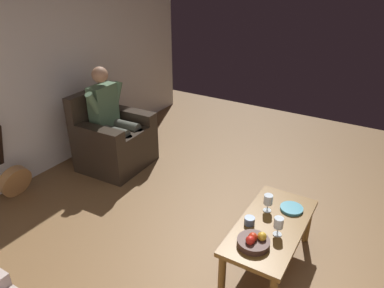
# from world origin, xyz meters

# --- Properties ---
(ground_plane) EXTENTS (7.09, 7.09, 0.00)m
(ground_plane) POSITION_xyz_m (0.00, 0.00, 0.00)
(ground_plane) COLOR brown
(wall_back) EXTENTS (5.67, 0.06, 2.54)m
(wall_back) POSITION_xyz_m (0.00, -2.99, 1.27)
(wall_back) COLOR silver
(wall_back) RESTS_ON ground
(armchair) EXTENTS (0.86, 0.78, 0.97)m
(armchair) POSITION_xyz_m (-0.54, -2.32, 0.34)
(armchair) COLOR #2C221A
(armchair) RESTS_ON ground
(person_seated) EXTENTS (0.63, 0.59, 1.28)m
(person_seated) POSITION_xyz_m (-0.54, -2.29, 0.68)
(person_seated) COLOR #4F6D4D
(person_seated) RESTS_ON ground
(coffee_table) EXTENTS (1.07, 0.52, 0.44)m
(coffee_table) POSITION_xyz_m (0.12, 0.03, 0.37)
(coffee_table) COLOR brown
(coffee_table) RESTS_ON ground
(guitar) EXTENTS (0.36, 0.33, 0.98)m
(guitar) POSITION_xyz_m (0.58, -2.79, 0.22)
(guitar) COLOR #AD7945
(guitar) RESTS_ON ground
(wine_glass_near) EXTENTS (0.07, 0.07, 0.16)m
(wine_glass_near) POSITION_xyz_m (0.22, 0.11, 0.54)
(wine_glass_near) COLOR silver
(wine_glass_near) RESTS_ON coffee_table
(wine_glass_far) EXTENTS (0.08, 0.08, 0.16)m
(wine_glass_far) POSITION_xyz_m (-0.03, -0.07, 0.55)
(wine_glass_far) COLOR silver
(wine_glass_far) RESTS_ON coffee_table
(fruit_bowl) EXTENTS (0.25, 0.25, 0.11)m
(fruit_bowl) POSITION_xyz_m (0.43, -0.00, 0.48)
(fruit_bowl) COLOR #3E261F
(fruit_bowl) RESTS_ON coffee_table
(decorative_dish) EXTENTS (0.20, 0.20, 0.02)m
(decorative_dish) POSITION_xyz_m (-0.16, 0.11, 0.45)
(decorative_dish) COLOR teal
(decorative_dish) RESTS_ON coffee_table
(candle_jar) EXTENTS (0.09, 0.09, 0.06)m
(candle_jar) POSITION_xyz_m (0.21, -0.13, 0.47)
(candle_jar) COLOR slate
(candle_jar) RESTS_ON coffee_table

